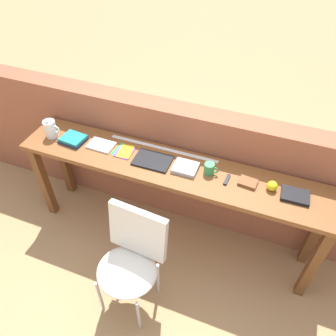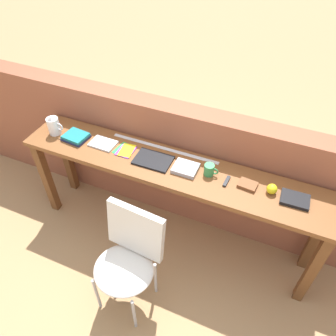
% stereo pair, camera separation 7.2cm
% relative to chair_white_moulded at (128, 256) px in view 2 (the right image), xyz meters
% --- Properties ---
extents(ground_plane, '(40.00, 40.00, 0.00)m').
position_rel_chair_white_moulded_xyz_m(ground_plane, '(0.05, 0.35, -0.53)').
color(ground_plane, tan).
extents(brick_wall_back, '(6.00, 0.20, 1.19)m').
position_rel_chair_white_moulded_xyz_m(brick_wall_back, '(0.05, 0.99, 0.07)').
color(brick_wall_back, '#935138').
rests_on(brick_wall_back, ground).
extents(sideboard, '(2.50, 0.44, 0.88)m').
position_rel_chair_white_moulded_xyz_m(sideboard, '(0.05, 0.65, 0.21)').
color(sideboard, brown).
rests_on(sideboard, ground).
extents(chair_white_moulded, '(0.47, 0.48, 0.89)m').
position_rel_chair_white_moulded_xyz_m(chair_white_moulded, '(0.00, 0.00, 0.00)').
color(chair_white_moulded, silver).
rests_on(chair_white_moulded, ground).
extents(pitcher_white, '(0.14, 0.10, 0.18)m').
position_rel_chair_white_moulded_xyz_m(pitcher_white, '(-1.01, 0.64, 0.43)').
color(pitcher_white, white).
rests_on(pitcher_white, sideboard).
extents(book_stack_leftmost, '(0.21, 0.18, 0.04)m').
position_rel_chair_white_moulded_xyz_m(book_stack_leftmost, '(-0.81, 0.64, 0.37)').
color(book_stack_leftmost, navy).
rests_on(book_stack_leftmost, sideboard).
extents(magazine_cycling, '(0.21, 0.15, 0.02)m').
position_rel_chair_white_moulded_xyz_m(magazine_cycling, '(-0.56, 0.67, 0.36)').
color(magazine_cycling, white).
rests_on(magazine_cycling, sideboard).
extents(pamphlet_pile_colourful, '(0.17, 0.18, 0.01)m').
position_rel_chair_white_moulded_xyz_m(pamphlet_pile_colourful, '(-0.35, 0.67, 0.36)').
color(pamphlet_pile_colourful, green).
rests_on(pamphlet_pile_colourful, sideboard).
extents(book_open_centre, '(0.29, 0.20, 0.02)m').
position_rel_chair_white_moulded_xyz_m(book_open_centre, '(-0.09, 0.65, 0.36)').
color(book_open_centre, black).
rests_on(book_open_centre, sideboard).
extents(book_grey_hardcover, '(0.18, 0.16, 0.03)m').
position_rel_chair_white_moulded_xyz_m(book_grey_hardcover, '(0.17, 0.65, 0.37)').
color(book_grey_hardcover, '#9E9EA3').
rests_on(book_grey_hardcover, sideboard).
extents(mug, '(0.11, 0.08, 0.09)m').
position_rel_chair_white_moulded_xyz_m(mug, '(0.35, 0.68, 0.40)').
color(mug, '#338C4C').
rests_on(mug, sideboard).
extents(multitool_folded, '(0.03, 0.11, 0.02)m').
position_rel_chair_white_moulded_xyz_m(multitool_folded, '(0.50, 0.65, 0.36)').
color(multitool_folded, black).
rests_on(multitool_folded, sideboard).
extents(leather_journal_brown, '(0.14, 0.11, 0.02)m').
position_rel_chair_white_moulded_xyz_m(leather_journal_brown, '(0.65, 0.67, 0.37)').
color(leather_journal_brown, brown).
rests_on(leather_journal_brown, sideboard).
extents(sports_ball_small, '(0.07, 0.07, 0.07)m').
position_rel_chair_white_moulded_xyz_m(sports_ball_small, '(0.81, 0.67, 0.39)').
color(sports_ball_small, yellow).
rests_on(sports_ball_small, sideboard).
extents(book_repair_rightmost, '(0.20, 0.15, 0.03)m').
position_rel_chair_white_moulded_xyz_m(book_repair_rightmost, '(0.98, 0.66, 0.37)').
color(book_repair_rightmost, black).
rests_on(book_repair_rightmost, sideboard).
extents(ruler_metal_back_edge, '(0.92, 0.03, 0.00)m').
position_rel_chair_white_moulded_xyz_m(ruler_metal_back_edge, '(-0.07, 0.82, 0.35)').
color(ruler_metal_back_edge, silver).
rests_on(ruler_metal_back_edge, sideboard).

